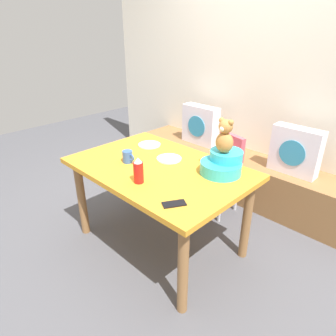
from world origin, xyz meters
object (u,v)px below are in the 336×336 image
(pillow_floral_right, at_px, (295,151))
(coffee_mug, at_px, (128,157))
(highchair, at_px, (220,163))
(dinner_plate_far, at_px, (149,145))
(pillow_floral_left, at_px, (200,125))
(dining_table, at_px, (159,178))
(dinner_plate_near, at_px, (169,159))
(teddy_bear, at_px, (225,137))
(ketchup_bottle, at_px, (138,171))
(cell_phone, at_px, (174,204))
(infant_seat_teal, at_px, (223,164))

(pillow_floral_right, xyz_separation_m, coffee_mug, (-0.79, -1.31, 0.11))
(highchair, distance_m, dinner_plate_far, 0.71)
(coffee_mug, bearing_deg, pillow_floral_left, 103.99)
(dining_table, xyz_separation_m, dinner_plate_near, (-0.03, 0.15, 0.10))
(teddy_bear, xyz_separation_m, coffee_mug, (-0.64, -0.37, -0.23))
(dinner_plate_near, bearing_deg, coffee_mug, -125.95)
(dining_table, xyz_separation_m, ketchup_bottle, (0.09, -0.28, 0.19))
(highchair, xyz_separation_m, cell_phone, (0.42, -1.08, 0.22))
(coffee_mug, bearing_deg, dinner_plate_near, 54.05)
(cell_phone, bearing_deg, pillow_floral_left, -25.92)
(pillow_floral_left, height_order, ketchup_bottle, ketchup_bottle)
(ketchup_bottle, bearing_deg, highchair, 92.72)
(highchair, distance_m, teddy_bear, 0.81)
(pillow_floral_left, distance_m, dining_table, 1.31)
(highchair, bearing_deg, cell_phone, -68.88)
(ketchup_bottle, bearing_deg, pillow_floral_left, 113.69)
(dinner_plate_far, bearing_deg, dinner_plate_near, -15.74)
(dining_table, bearing_deg, dinner_plate_far, 147.19)
(pillow_floral_right, distance_m, ketchup_bottle, 1.55)
(pillow_floral_left, relative_size, highchair, 0.56)
(ketchup_bottle, relative_size, dinner_plate_far, 0.92)
(teddy_bear, height_order, cell_phone, teddy_bear)
(teddy_bear, bearing_deg, dining_table, -148.39)
(pillow_floral_left, xyz_separation_m, teddy_bear, (0.96, -0.94, 0.34))
(infant_seat_teal, relative_size, dinner_plate_far, 1.65)
(pillow_floral_left, relative_size, coffee_mug, 3.67)
(pillow_floral_left, relative_size, cell_phone, 3.06)
(ketchup_bottle, relative_size, coffee_mug, 1.54)
(teddy_bear, xyz_separation_m, ketchup_bottle, (-0.32, -0.53, -0.19))
(pillow_floral_right, bearing_deg, cell_phone, -93.93)
(pillow_floral_left, distance_m, dinner_plate_near, 1.17)
(highchair, xyz_separation_m, teddy_bear, (0.37, -0.52, 0.50))
(dinner_plate_far, distance_m, cell_phone, 1.00)
(pillow_floral_right, relative_size, infant_seat_teal, 1.33)
(coffee_mug, bearing_deg, highchair, 73.35)
(highchair, bearing_deg, pillow_floral_right, 38.56)
(pillow_floral_left, xyz_separation_m, cell_phone, (1.01, -1.50, 0.06))
(pillow_floral_left, bearing_deg, pillow_floral_right, 0.00)
(pillow_floral_left, bearing_deg, teddy_bear, -44.28)
(teddy_bear, height_order, dinner_plate_near, teddy_bear)
(coffee_mug, height_order, dinner_plate_near, coffee_mug)
(infant_seat_teal, distance_m, ketchup_bottle, 0.62)
(highchair, bearing_deg, pillow_floral_left, 144.96)
(coffee_mug, bearing_deg, dining_table, 27.72)
(coffee_mug, xyz_separation_m, dinner_plate_far, (-0.15, 0.36, -0.04))
(ketchup_bottle, bearing_deg, infant_seat_teal, 58.86)
(pillow_floral_left, distance_m, coffee_mug, 1.35)
(highchair, distance_m, ketchup_bottle, 1.09)
(pillow_floral_left, relative_size, pillow_floral_right, 1.00)
(infant_seat_teal, bearing_deg, dining_table, -148.34)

